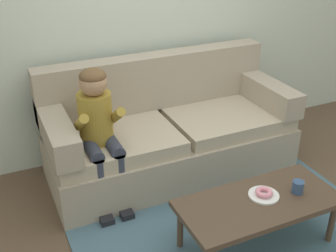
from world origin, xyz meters
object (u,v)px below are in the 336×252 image
(coffee_table, at_px, (259,205))
(mug, at_px, (298,187))
(person_child, at_px, (99,125))
(toy_controller, at_px, (252,203))
(donut, at_px, (264,192))
(couch, at_px, (168,133))

(coffee_table, relative_size, mug, 12.34)
(person_child, relative_size, toy_controller, 4.87)
(donut, bearing_deg, coffee_table, -151.16)
(coffee_table, relative_size, person_child, 1.01)
(donut, bearing_deg, toy_controller, 62.33)
(coffee_table, height_order, donut, donut)
(mug, height_order, toy_controller, mug)
(donut, xyz_separation_m, toy_controller, (0.18, 0.35, -0.39))
(donut, bearing_deg, couch, 99.32)
(couch, bearing_deg, donut, -80.68)
(couch, bearing_deg, toy_controller, -65.30)
(person_child, bearing_deg, toy_controller, -29.57)
(donut, bearing_deg, person_child, 132.62)
(couch, bearing_deg, mug, -70.69)
(person_child, distance_m, mug, 1.50)
(coffee_table, bearing_deg, mug, -6.15)
(toy_controller, bearing_deg, donut, -102.25)
(couch, relative_size, mug, 23.67)
(coffee_table, relative_size, toy_controller, 4.91)
(person_child, xyz_separation_m, mug, (1.10, -1.00, -0.24))
(couch, xyz_separation_m, coffee_table, (0.14, -1.18, -0.01))
(coffee_table, bearing_deg, couch, 96.57)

